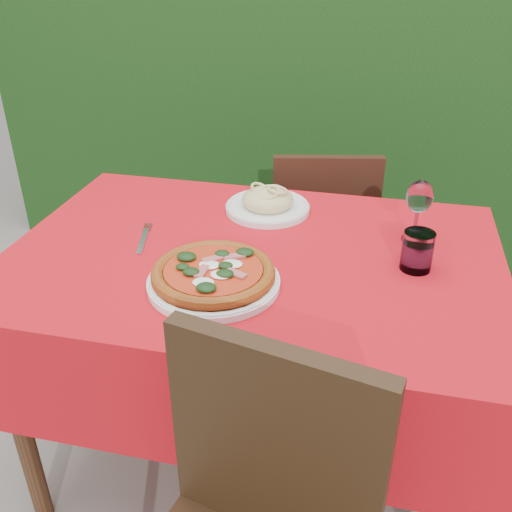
% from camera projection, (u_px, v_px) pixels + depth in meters
% --- Properties ---
extents(ground, '(60.00, 60.00, 0.00)m').
position_uv_depth(ground, '(253.00, 455.00, 1.83)').
color(ground, slate).
rests_on(ground, ground).
extents(hedge, '(3.20, 0.55, 1.78)m').
position_uv_depth(hedge, '(328.00, 66.00, 2.70)').
color(hedge, black).
rests_on(hedge, ground).
extents(dining_table, '(1.26, 0.86, 0.75)m').
position_uv_depth(dining_table, '(253.00, 301.00, 1.54)').
color(dining_table, '#492717').
rests_on(dining_table, ground).
extents(chair_far, '(0.44, 0.44, 0.82)m').
position_uv_depth(chair_far, '(321.00, 237.00, 2.14)').
color(chair_far, black).
rests_on(chair_far, ground).
extents(pizza_plate, '(0.35, 0.35, 0.06)m').
position_uv_depth(pizza_plate, '(214.00, 276.00, 1.31)').
color(pizza_plate, white).
rests_on(pizza_plate, dining_table).
extents(pasta_plate, '(0.25, 0.25, 0.07)m').
position_uv_depth(pasta_plate, '(268.00, 203.00, 1.67)').
color(pasta_plate, white).
rests_on(pasta_plate, dining_table).
extents(water_glass, '(0.07, 0.07, 0.10)m').
position_uv_depth(water_glass, '(417.00, 253.00, 1.37)').
color(water_glass, silver).
rests_on(water_glass, dining_table).
extents(wine_glass, '(0.07, 0.07, 0.17)m').
position_uv_depth(wine_glass, '(419.00, 199.00, 1.46)').
color(wine_glass, silver).
rests_on(wine_glass, dining_table).
extents(fork, '(0.07, 0.19, 0.01)m').
position_uv_depth(fork, '(143.00, 241.00, 1.51)').
color(fork, silver).
rests_on(fork, dining_table).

